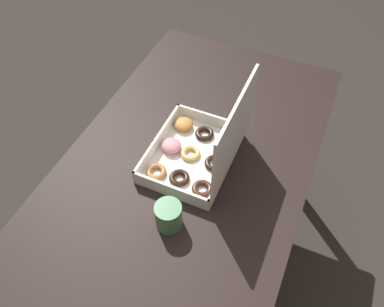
# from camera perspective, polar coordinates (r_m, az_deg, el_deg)

# --- Properties ---
(ground_plane) EXTENTS (8.00, 8.00, 0.00)m
(ground_plane) POSITION_cam_1_polar(r_m,az_deg,el_deg) (1.76, -0.58, -15.65)
(ground_plane) COLOR #2D2826
(dining_table) EXTENTS (1.27, 0.73, 0.71)m
(dining_table) POSITION_cam_1_polar(r_m,az_deg,el_deg) (1.22, -0.80, -4.31)
(dining_table) COLOR black
(dining_table) RESTS_ON ground_plane
(donut_box) EXTENTS (0.31, 0.25, 0.29)m
(donut_box) POSITION_cam_1_polar(r_m,az_deg,el_deg) (1.11, 1.65, 0.84)
(donut_box) COLOR silver
(donut_box) RESTS_ON dining_table
(coffee_mug) EXTENTS (0.07, 0.07, 0.08)m
(coffee_mug) POSITION_cam_1_polar(r_m,az_deg,el_deg) (1.00, -3.59, -9.41)
(coffee_mug) COLOR #4C8456
(coffee_mug) RESTS_ON dining_table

